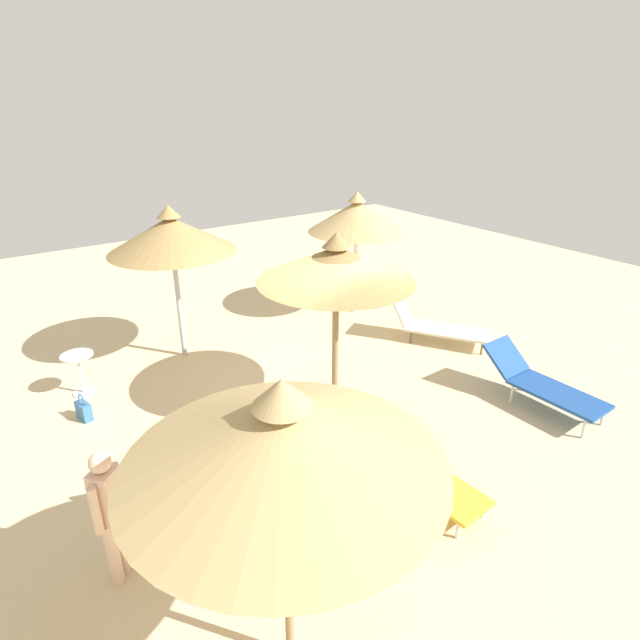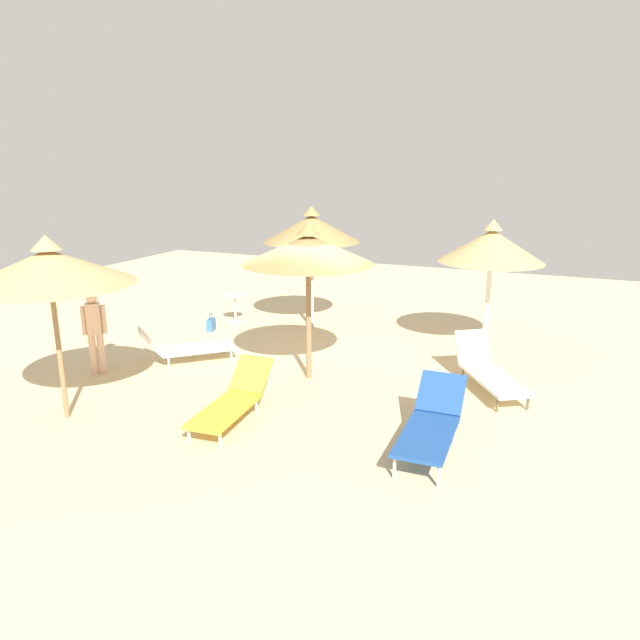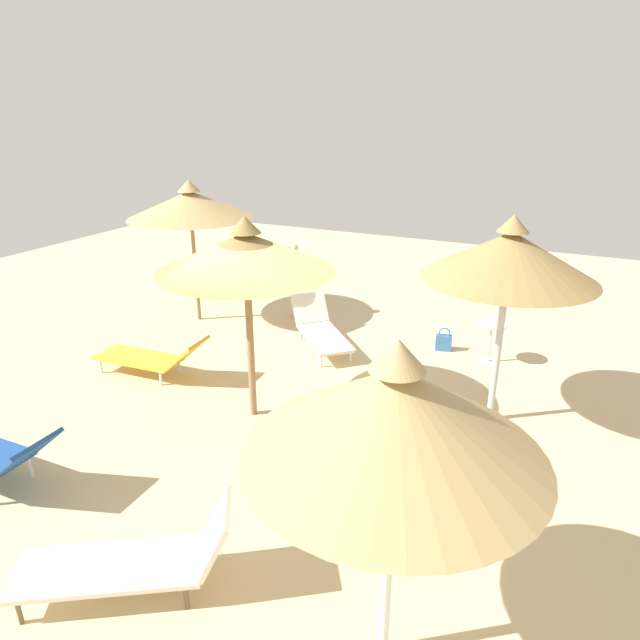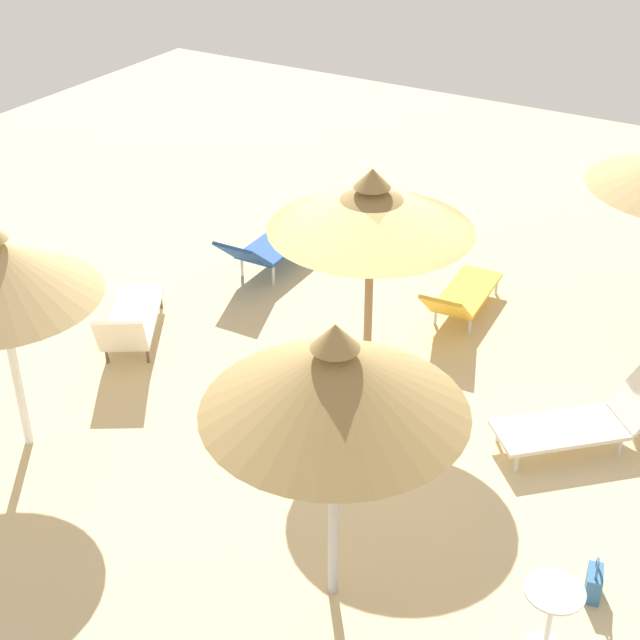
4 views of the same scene
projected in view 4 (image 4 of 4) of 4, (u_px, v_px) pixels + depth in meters
The scene contains 9 objects.
ground at pixel (357, 415), 11.20m from camera, with size 24.00×24.00×0.10m, color beige.
parasol_umbrella_near_right at pixel (371, 209), 10.42m from camera, with size 2.35×2.35×2.87m.
parasol_umbrella_center at pixel (335, 380), 7.55m from camera, with size 2.25×2.25×2.91m.
lounge_chair_edge at pixel (461, 296), 12.89m from camera, with size 0.73×1.98×0.75m.
lounge_chair_near_left at pixel (582, 421), 10.46m from camera, with size 1.79×1.74×0.78m.
lounge_chair_back at pixel (131, 321), 12.30m from camera, with size 1.56×1.99×0.85m.
lounge_chair_far_left at pixel (268, 247), 14.02m from camera, with size 0.70×1.99×0.83m.
handbag at pixel (594, 582), 8.65m from camera, with size 0.20×0.31×0.44m.
side_table_round at pixel (551, 610), 7.94m from camera, with size 0.51×0.51×0.73m.
Camera 4 is at (-4.19, 8.01, 6.67)m, focal length 52.70 mm.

